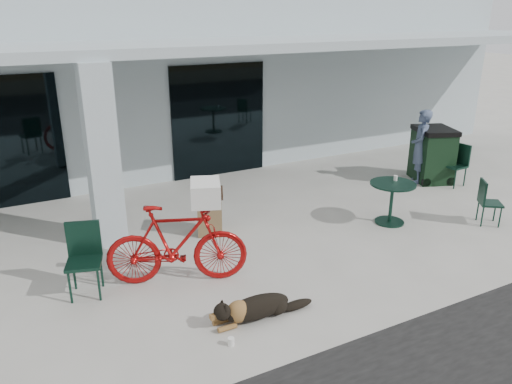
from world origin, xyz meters
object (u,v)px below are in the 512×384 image
dog (257,306)px  bicycle (177,244)px  cafe_table_far (391,203)px  cafe_chair_near (84,262)px  trash_receptacle (210,212)px  wheeled_bin (432,154)px  cafe_chair_far_b (455,165)px  cafe_chair_far_a (491,203)px  person (420,147)px

dog → bicycle: bearing=113.7°
bicycle → cafe_table_far: bearing=-66.3°
cafe_chair_near → trash_receptacle: size_ratio=1.27×
wheeled_bin → cafe_chair_far_b: bearing=-50.6°
cafe_chair_near → cafe_chair_far_b: size_ratio=1.08×
cafe_table_far → cafe_chair_far_a: (1.63, -0.92, 0.03)m
bicycle → wheeled_bin: 7.21m
bicycle → wheeled_bin: size_ratio=1.62×
trash_receptacle → cafe_chair_near: bearing=-154.6°
cafe_table_far → wheeled_bin: wheeled_bin is taller
cafe_chair_far_a → cafe_chair_far_b: bearing=4.0°
cafe_chair_near → cafe_chair_far_a: bearing=9.3°
cafe_chair_far_b → trash_receptacle: 6.07m
cafe_chair_near → trash_receptacle: bearing=42.1°
trash_receptacle → wheeled_bin: size_ratio=0.65×
dog → cafe_table_far: 4.10m
cafe_chair_far_b → person: (-0.56, 0.59, 0.38)m
cafe_chair_near → person: size_ratio=0.61×
person → dog: bearing=-18.5°
cafe_chair_far_a → wheeled_bin: bearing=13.5°
trash_receptacle → wheeled_bin: 5.90m
cafe_chair_far_b → wheeled_bin: 0.59m
person → cafe_table_far: bearing=-11.6°
cafe_chair_far_b → person: person is taller
bicycle → trash_receptacle: bicycle is taller
cafe_chair_far_b → trash_receptacle: cafe_chair_far_b is taller
cafe_chair_far_a → trash_receptacle: cafe_chair_far_a is taller
bicycle → cafe_chair_far_b: bearing=-59.6°
cafe_chair_far_b → trash_receptacle: bearing=-96.7°
cafe_chair_far_a → person: (0.62, 2.50, 0.43)m
cafe_chair_near → trash_receptacle: 2.66m
cafe_chair_near → wheeled_bin: wheeled_bin is taller
dog → cafe_chair_near: (-1.90, 1.66, 0.35)m
cafe_table_far → cafe_chair_far_b: size_ratio=0.88×
cafe_chair_near → trash_receptacle: (2.40, 1.14, -0.11)m
dog → cafe_chair_far_a: size_ratio=1.25×
cafe_chair_far_b → person: size_ratio=0.56×
cafe_chair_far_b → wheeled_bin: wheeled_bin is taller
bicycle → trash_receptacle: 1.80m
person → trash_receptacle: person is taller
cafe_chair_far_a → cafe_chair_far_b: cafe_chair_far_b is taller
cafe_chair_far_b → trash_receptacle: size_ratio=1.17×
bicycle → trash_receptacle: size_ratio=2.48×
cafe_chair_far_a → trash_receptacle: (-4.90, 2.10, -0.02)m
cafe_table_far → wheeled_bin: (2.63, 1.53, 0.24)m
bicycle → dog: size_ratio=1.91×
bicycle → cafe_chair_far_a: (6.00, -0.70, -0.19)m
cafe_table_far → cafe_chair_far_a: 1.88m
cafe_chair_far_a → bicycle: bearing=118.9°
dog → person: size_ratio=0.63×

